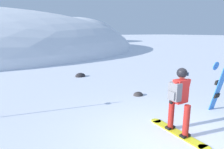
{
  "coord_description": "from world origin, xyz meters",
  "views": [
    {
      "loc": [
        -3.4,
        -2.66,
        2.55
      ],
      "look_at": [
        0.13,
        3.4,
        1.0
      ],
      "focal_mm": 30.89,
      "sensor_mm": 36.0,
      "label": 1
    }
  ],
  "objects": [
    {
      "name": "spare_snowboard",
      "position": [
        2.57,
        0.79,
        0.82
      ],
      "size": [
        0.28,
        0.39,
        1.62
      ],
      "color": "blue",
      "rests_on": "ground"
    },
    {
      "name": "ridge_peak_far",
      "position": [
        14.98,
        47.46,
        0.0
      ],
      "size": [
        23.39,
        21.05,
        12.73
      ],
      "color": "silver",
      "rests_on": "ground"
    },
    {
      "name": "snowboarder_main",
      "position": [
        0.3,
        0.4,
        0.92
      ],
      "size": [
        0.64,
        1.84,
        1.71
      ],
      "color": "yellow",
      "rests_on": "ground"
    },
    {
      "name": "rock_dark",
      "position": [
        0.53,
        7.76,
        0.0
      ],
      "size": [
        0.61,
        0.52,
        0.43
      ],
      "color": "#282628",
      "rests_on": "ground"
    },
    {
      "name": "rock_mid",
      "position": [
        1.34,
        3.32,
        0.0
      ],
      "size": [
        0.42,
        0.36,
        0.3
      ],
      "color": "#383333",
      "rests_on": "ground"
    },
    {
      "name": "ground_plane",
      "position": [
        0.0,
        0.0,
        0.0
      ],
      "size": [
        300.0,
        300.0,
        0.0
      ],
      "primitive_type": "plane",
      "color": "white"
    }
  ]
}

